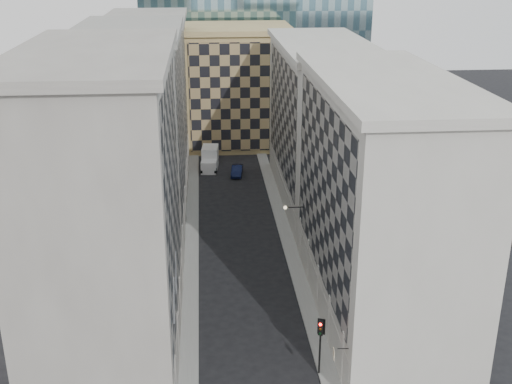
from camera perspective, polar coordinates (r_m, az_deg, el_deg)
sidewalk_west at (r=70.62m, az=-5.73°, el=-4.39°), size 1.50×100.00×0.15m
sidewalk_east at (r=71.14m, az=2.77°, el=-4.10°), size 1.50×100.00×0.15m
bldg_left_a at (r=49.03m, az=-13.05°, el=-1.58°), size 10.80×22.80×23.70m
bldg_left_b at (r=69.86m, az=-10.67°, el=4.93°), size 10.80×22.80×22.70m
bldg_left_c at (r=91.25m, az=-9.39°, el=8.42°), size 10.80×22.80×21.70m
bldg_right_a at (r=54.68m, az=10.85°, el=-0.72°), size 10.80×26.80×20.70m
bldg_right_b at (r=79.86m, az=5.82°, el=6.09°), size 10.80×28.80×19.70m
tan_block at (r=104.01m, az=-1.65°, el=9.42°), size 16.80×14.80×18.80m
flagpoles_left at (r=45.67m, az=-7.22°, el=-8.25°), size 0.10×6.33×2.33m
bracket_lamp at (r=63.13m, az=2.78°, el=-1.39°), size 1.98×0.36×0.36m
traffic_light at (r=48.53m, az=5.75°, el=-12.57°), size 0.57×0.57×4.59m
box_truck at (r=93.44m, az=-4.12°, el=2.90°), size 2.75×5.74×3.05m
dark_car at (r=90.50m, az=-1.70°, el=1.92°), size 2.02×4.41×1.40m
shop_sign at (r=46.09m, az=7.00°, el=-14.04°), size 1.09×0.69×0.76m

